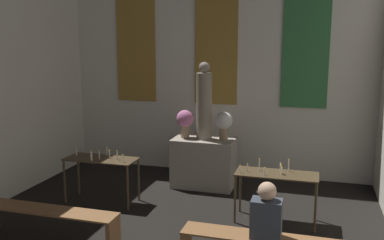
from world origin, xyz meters
TOP-DOWN VIEW (x-y plane):
  - wall_back at (0.00, 11.73)m, footprint 6.47×0.16m
  - altar at (0.00, 10.73)m, footprint 1.15×0.68m
  - statue at (0.00, 10.73)m, footprint 0.29×0.29m
  - flower_vase_left at (-0.38, 10.73)m, footprint 0.32×0.32m
  - flower_vase_right at (0.38, 10.73)m, footprint 0.32×0.32m
  - candle_rack_left at (-1.47, 9.45)m, footprint 1.23×0.51m
  - candle_rack_right at (1.47, 9.45)m, footprint 1.23×0.51m
  - pew_back_left at (-1.50, 7.95)m, footprint 2.05×0.36m
  - person_seated at (1.50, 7.95)m, footprint 0.36×0.24m

SIDE VIEW (x-z plane):
  - pew_back_left at x=-1.50m, z-range 0.11..0.55m
  - altar at x=0.00m, z-range 0.00..0.93m
  - candle_rack_right at x=1.47m, z-range 0.19..1.16m
  - candle_rack_left at x=-1.47m, z-range 0.20..1.15m
  - person_seated at x=1.50m, z-range 0.41..1.09m
  - flower_vase_left at x=-0.38m, z-range 0.99..1.52m
  - flower_vase_right at x=0.38m, z-range 0.99..1.52m
  - statue at x=0.00m, z-range 0.88..2.31m
  - wall_back at x=0.00m, z-range 0.02..4.57m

